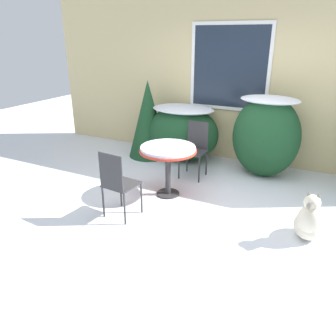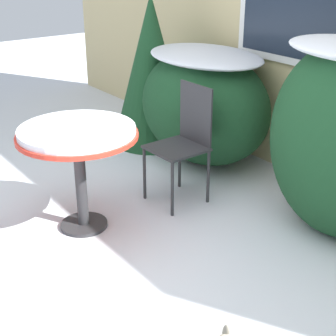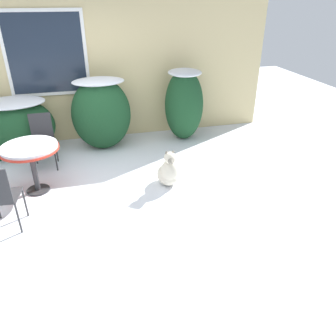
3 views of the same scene
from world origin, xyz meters
name	(u,v)px [view 3 (image 3 of 3)]	position (x,y,z in m)	size (l,w,h in m)	color
ground_plane	(75,194)	(0.00, 0.00, 0.00)	(16.00, 16.00, 0.00)	white
house_wall	(61,52)	(-0.02, 2.20, 1.70)	(8.00, 0.10, 3.40)	#D1BC84
shrub_left	(16,125)	(-0.96, 1.71, 0.55)	(1.36, 0.96, 1.03)	#194223
shrub_middle	(101,112)	(0.56, 1.60, 0.70)	(1.08, 0.71, 1.33)	#194223
shrub_right	(184,103)	(2.18, 1.68, 0.73)	(0.75, 0.78, 1.39)	#194223
patio_table	(30,152)	(-0.53, 0.25, 0.65)	(0.81, 0.81, 0.75)	#2D2D30
patio_chair_near_table	(43,139)	(-0.46, 1.09, 0.50)	(0.39, 0.39, 0.90)	#2D2D30
patio_chair_far_side	(0,196)	(-0.80, -0.62, 0.50)	(0.42, 0.42, 0.90)	#2D2D30
dog	(169,172)	(1.42, -0.07, 0.23)	(0.36, 0.59, 0.63)	beige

